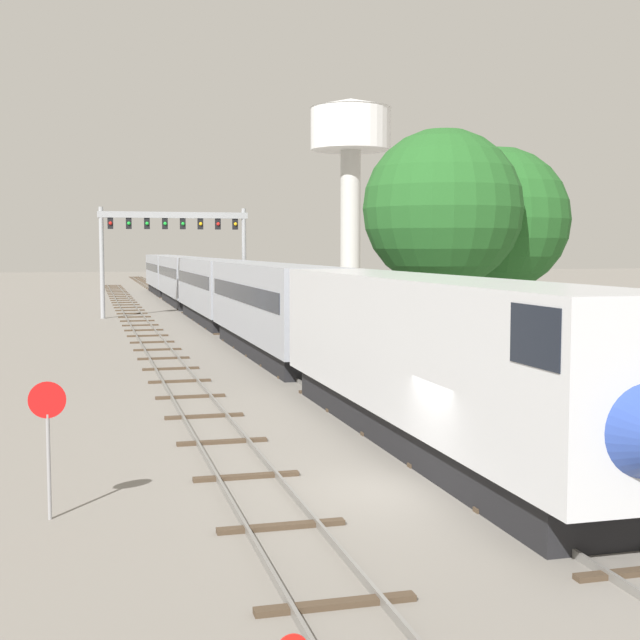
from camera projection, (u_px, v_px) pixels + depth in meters
ground_plane at (410, 490)px, 20.42m from camera, size 400.00×400.00×0.00m
track_main at (194, 311)px, 78.75m from camera, size 2.60×200.00×0.16m
track_near at (146, 333)px, 58.07m from camera, size 2.60×160.00×0.16m
passenger_train at (211, 288)px, 67.36m from camera, size 3.04×109.35×4.80m
signal_gantry at (174, 236)px, 71.64m from camera, size 12.10×0.49×8.91m
water_tower at (351, 139)px, 112.91m from camera, size 10.48×10.48×24.74m
stop_sign at (48, 430)px, 18.07m from camera, size 0.76×0.08×2.88m
trackside_tree_left at (443, 209)px, 49.29m from camera, size 8.95×8.95×12.29m
trackside_tree_mid at (497, 220)px, 53.90m from camera, size 8.88×8.88×11.79m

